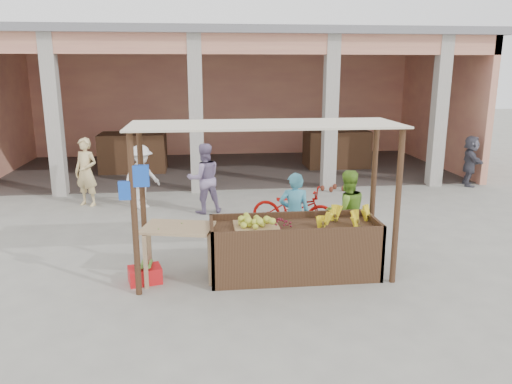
{
  "coord_description": "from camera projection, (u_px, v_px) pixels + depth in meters",
  "views": [
    {
      "loc": [
        -0.91,
        -7.24,
        3.19
      ],
      "look_at": [
        0.04,
        1.2,
        1.06
      ],
      "focal_mm": 35.0,
      "sensor_mm": 36.0,
      "label": 1
    }
  ],
  "objects": [
    {
      "name": "ground",
      "position": [
        262.0,
        276.0,
        7.85
      ],
      "size": [
        60.0,
        60.0,
        0.0
      ],
      "primitive_type": "plane",
      "color": "gray",
      "rests_on": "ground"
    },
    {
      "name": "shopper_f",
      "position": [
        204.0,
        175.0,
        11.07
      ],
      "size": [
        0.93,
        0.68,
        1.72
      ],
      "primitive_type": "imported",
      "rotation": [
        0.0,
        0.0,
        3.4
      ],
      "color": "gray",
      "rests_on": "ground"
    },
    {
      "name": "vendor_green",
      "position": [
        346.0,
        210.0,
        8.64
      ],
      "size": [
        0.8,
        0.53,
        1.57
      ],
      "primitive_type": "imported",
      "rotation": [
        0.0,
        0.0,
        3.27
      ],
      "color": "#79B533",
      "rests_on": "ground"
    },
    {
      "name": "market_building",
      "position": [
        229.0,
        83.0,
        15.8
      ],
      "size": [
        14.4,
        6.4,
        4.2
      ],
      "color": "#E9A17A",
      "rests_on": "ground"
    },
    {
      "name": "fruit_stall",
      "position": [
        294.0,
        251.0,
        7.81
      ],
      "size": [
        2.6,
        0.95,
        0.8
      ],
      "primitive_type": "cube",
      "color": "#4A2F1D",
      "rests_on": "ground"
    },
    {
      "name": "shopper_d",
      "position": [
        470.0,
        159.0,
        13.66
      ],
      "size": [
        0.94,
        1.46,
        1.46
      ],
      "primitive_type": "imported",
      "rotation": [
        0.0,
        0.0,
        1.26
      ],
      "color": "#4C4A57",
      "rests_on": "ground"
    },
    {
      "name": "shopper_e",
      "position": [
        86.0,
        171.0,
        11.66
      ],
      "size": [
        0.77,
        0.7,
        1.67
      ],
      "primitive_type": "imported",
      "rotation": [
        0.0,
        0.0,
        -0.46
      ],
      "color": "#E0C383",
      "rests_on": "ground"
    },
    {
      "name": "side_table",
      "position": [
        178.0,
        235.0,
        7.58
      ],
      "size": [
        1.18,
        0.92,
        0.85
      ],
      "rotation": [
        0.0,
        0.0,
        -0.23
      ],
      "color": "tan",
      "rests_on": "ground"
    },
    {
      "name": "vendor_blue",
      "position": [
        294.0,
        211.0,
        8.58
      ],
      "size": [
        0.65,
        0.52,
        1.56
      ],
      "primitive_type": "imported",
      "rotation": [
        0.0,
        0.0,
        2.98
      ],
      "color": "#47A3C5",
      "rests_on": "ground"
    },
    {
      "name": "melon_tray",
      "position": [
        256.0,
        223.0,
        7.57
      ],
      "size": [
        0.67,
        0.58,
        0.19
      ],
      "color": "#9F7D52",
      "rests_on": "fruit_stall"
    },
    {
      "name": "berry_heap",
      "position": [
        279.0,
        222.0,
        7.69
      ],
      "size": [
        0.45,
        0.37,
        0.14
      ],
      "primitive_type": "ellipsoid",
      "color": "maroon",
      "rests_on": "fruit_stall"
    },
    {
      "name": "stall_awning",
      "position": [
        261.0,
        151.0,
        7.43
      ],
      "size": [
        4.09,
        1.35,
        2.39
      ],
      "color": "#4A2F1D",
      "rests_on": "ground"
    },
    {
      "name": "papaya_pile",
      "position": [
        177.0,
        219.0,
        7.52
      ],
      "size": [
        0.78,
        0.45,
        0.22
      ],
      "primitive_type": null,
      "color": "#449230",
      "rests_on": "side_table"
    },
    {
      "name": "produce_sacks",
      "position": [
        333.0,
        180.0,
        13.16
      ],
      "size": [
        0.97,
        0.72,
        0.59
      ],
      "color": "brown",
      "rests_on": "ground"
    },
    {
      "name": "banana_heap",
      "position": [
        345.0,
        219.0,
        7.8
      ],
      "size": [
        0.97,
        0.53,
        0.18
      ],
      "primitive_type": null,
      "color": "yellow",
      "rests_on": "fruit_stall"
    },
    {
      "name": "motorcycle",
      "position": [
        294.0,
        208.0,
        9.95
      ],
      "size": [
        1.26,
        1.87,
        0.92
      ],
      "primitive_type": "imported",
      "rotation": [
        0.0,
        0.0,
        1.16
      ],
      "color": "#990904",
      "rests_on": "ground"
    },
    {
      "name": "plantain_bundle",
      "position": [
        144.0,
        265.0,
        7.54
      ],
      "size": [
        0.39,
        0.27,
        0.08
      ],
      "primitive_type": null,
      "color": "#568932",
      "rests_on": "red_crate"
    },
    {
      "name": "shopper_a",
      "position": [
        141.0,
        175.0,
        11.43
      ],
      "size": [
        1.1,
        1.07,
        1.59
      ],
      "primitive_type": "imported",
      "rotation": [
        0.0,
        0.0,
        0.74
      ],
      "color": "silver",
      "rests_on": "ground"
    },
    {
      "name": "red_crate",
      "position": [
        145.0,
        275.0,
        7.58
      ],
      "size": [
        0.55,
        0.45,
        0.25
      ],
      "primitive_type": "cube",
      "rotation": [
        0.0,
        0.0,
        0.25
      ],
      "color": "red",
      "rests_on": "ground"
    }
  ]
}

